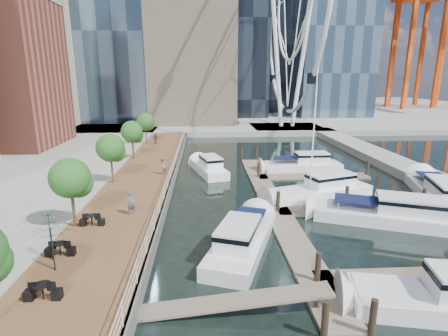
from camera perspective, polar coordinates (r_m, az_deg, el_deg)
ground at (r=20.97m, az=5.03°, el=-15.60°), size 520.00×520.00×0.00m
boardwalk at (r=34.97m, az=-13.38°, el=-2.53°), size 6.00×60.00×1.00m
seawall at (r=34.56m, az=-8.47°, el=-2.49°), size 0.25×60.00×1.00m
land_far at (r=120.39m, az=-2.00°, el=9.70°), size 200.00×114.00×1.00m
breakwater at (r=45.38m, az=26.96°, el=0.16°), size 4.00×60.00×1.00m
pier at (r=72.62m, az=10.16°, el=6.34°), size 14.00×12.00×1.00m
railing at (r=34.29m, az=-8.70°, el=-0.85°), size 0.10×60.00×1.05m
floating_docks at (r=31.55m, az=16.90°, el=-4.65°), size 16.00×34.00×2.60m
port_cranes at (r=134.03m, az=29.79°, el=16.72°), size 40.00×52.00×38.00m
street_trees at (r=33.65m, az=-18.07°, el=3.14°), size 2.60×42.60×4.60m
cafe_tables at (r=19.86m, az=-26.21°, el=-14.46°), size 2.50×13.70×0.74m
yacht_foreground at (r=29.20m, az=25.28°, el=-8.04°), size 12.15×7.35×2.15m
pedestrian_near at (r=25.87m, az=-14.92°, el=-5.58°), size 0.73×0.66×1.67m
pedestrian_mid at (r=35.92m, az=-10.01°, el=0.33°), size 0.99×1.04×1.70m
pedestrian_far at (r=52.80m, az=-11.09°, el=4.74°), size 1.00×0.52×1.62m
moored_yachts at (r=32.22m, az=15.89°, el=-5.10°), size 26.00×31.91×11.50m
cafe_seating at (r=18.54m, az=-30.11°, el=-13.76°), size 3.80×10.67×2.73m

